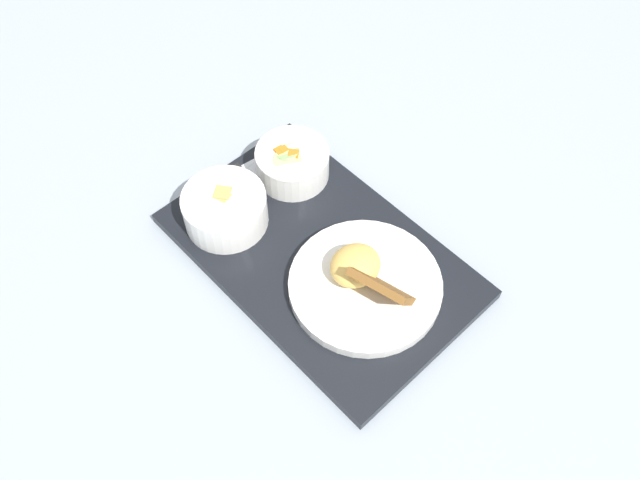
{
  "coord_description": "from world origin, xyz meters",
  "views": [
    {
      "loc": [
        0.38,
        -0.39,
        0.84
      ],
      "look_at": [
        0.0,
        0.0,
        0.05
      ],
      "focal_mm": 38.0,
      "sensor_mm": 36.0,
      "label": 1
    }
  ],
  "objects_px": {
    "bowl_salad": "(292,162)",
    "knife": "(236,170)",
    "spoon": "(241,183)",
    "plate_main": "(365,282)",
    "bowl_soup": "(225,208)"
  },
  "relations": [
    {
      "from": "bowl_salad",
      "to": "knife",
      "type": "bearing_deg",
      "value": -137.47
    },
    {
      "from": "spoon",
      "to": "plate_main",
      "type": "bearing_deg",
      "value": -93.22
    },
    {
      "from": "plate_main",
      "to": "bowl_soup",
      "type": "bearing_deg",
      "value": -165.65
    },
    {
      "from": "spoon",
      "to": "bowl_salad",
      "type": "bearing_deg",
      "value": -33.43
    },
    {
      "from": "bowl_soup",
      "to": "plate_main",
      "type": "relative_size",
      "value": 0.58
    },
    {
      "from": "plate_main",
      "to": "knife",
      "type": "distance_m",
      "value": 0.29
    },
    {
      "from": "bowl_salad",
      "to": "spoon",
      "type": "height_order",
      "value": "bowl_salad"
    },
    {
      "from": "bowl_salad",
      "to": "bowl_soup",
      "type": "xyz_separation_m",
      "value": [
        -0.01,
        -0.13,
        0.0
      ]
    },
    {
      "from": "bowl_salad",
      "to": "bowl_soup",
      "type": "relative_size",
      "value": 0.92
    },
    {
      "from": "bowl_salad",
      "to": "knife",
      "type": "height_order",
      "value": "bowl_salad"
    },
    {
      "from": "bowl_salad",
      "to": "bowl_soup",
      "type": "distance_m",
      "value": 0.13
    },
    {
      "from": "bowl_soup",
      "to": "spoon",
      "type": "xyz_separation_m",
      "value": [
        -0.04,
        0.06,
        -0.03
      ]
    },
    {
      "from": "bowl_salad",
      "to": "plate_main",
      "type": "distance_m",
      "value": 0.23
    },
    {
      "from": "bowl_soup",
      "to": "bowl_salad",
      "type": "bearing_deg",
      "value": 87.7
    },
    {
      "from": "knife",
      "to": "plate_main",
      "type": "bearing_deg",
      "value": -84.03
    }
  ]
}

